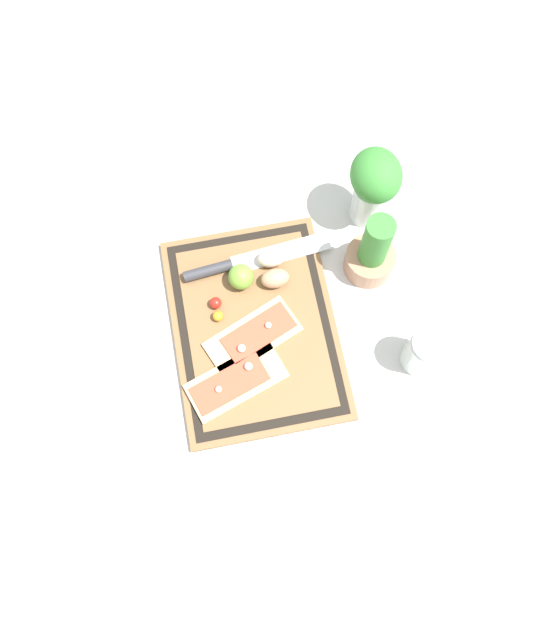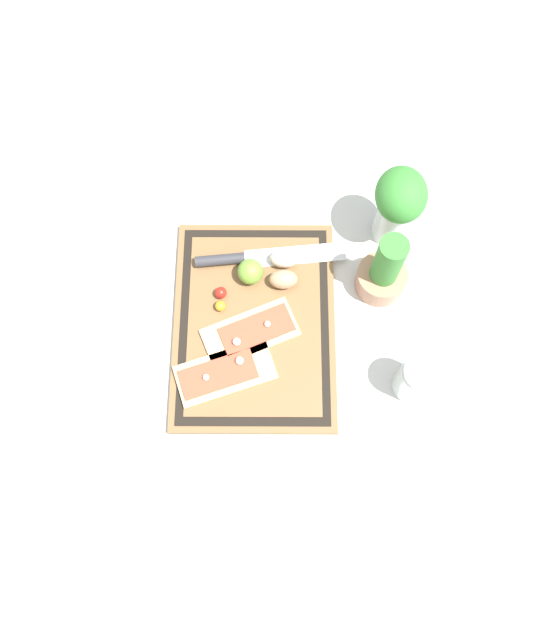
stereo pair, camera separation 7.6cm
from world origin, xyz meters
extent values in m
plane|color=silver|center=(0.00, 0.00, 0.00)|extent=(6.00, 6.00, 0.00)
cube|color=brown|center=(0.00, 0.00, 0.01)|extent=(0.43, 0.32, 0.01)
cube|color=black|center=(0.00, 0.00, 0.01)|extent=(0.41, 0.29, 0.00)
cube|color=brown|center=(0.00, 0.00, 0.02)|extent=(0.37, 0.26, 0.00)
cube|color=#DBBC7F|center=(0.10, -0.05, 0.02)|extent=(0.14, 0.20, 0.01)
cube|color=#D14C33|center=(0.11, -0.07, 0.03)|extent=(0.10, 0.16, 0.00)
sphere|color=silver|center=(0.08, -0.03, 0.03)|extent=(0.02, 0.02, 0.02)
sphere|color=silver|center=(0.11, -0.09, 0.03)|extent=(0.01, 0.01, 0.01)
cube|color=#DBBC7F|center=(0.02, -0.01, 0.02)|extent=(0.15, 0.20, 0.01)
cube|color=#D14C33|center=(0.02, 0.01, 0.03)|extent=(0.11, 0.15, 0.00)
sphere|color=silver|center=(0.04, -0.03, 0.03)|extent=(0.02, 0.02, 0.02)
sphere|color=silver|center=(0.01, 0.03, 0.03)|extent=(0.01, 0.01, 0.01)
cube|color=silver|center=(-0.15, 0.08, 0.02)|extent=(0.06, 0.21, 0.00)
cylinder|color=#38383D|center=(-0.13, -0.07, 0.03)|extent=(0.03, 0.10, 0.02)
ellipsoid|color=tan|center=(-0.08, 0.06, 0.04)|extent=(0.04, 0.06, 0.04)
ellipsoid|color=beige|center=(-0.13, 0.06, 0.04)|extent=(0.04, 0.06, 0.04)
sphere|color=#70A838|center=(-0.10, -0.01, 0.04)|extent=(0.05, 0.05, 0.05)
sphere|color=red|center=(-0.06, -0.07, 0.03)|extent=(0.02, 0.02, 0.02)
sphere|color=gold|center=(-0.03, -0.07, 0.03)|extent=(0.02, 0.02, 0.02)
cylinder|color=#AD7A5B|center=(-0.09, 0.25, 0.03)|extent=(0.10, 0.10, 0.06)
cylinder|color=#388433|center=(-0.09, 0.25, 0.11)|extent=(0.06, 0.06, 0.15)
cylinder|color=silver|center=(0.12, 0.30, 0.05)|extent=(0.07, 0.07, 0.10)
cylinder|color=olive|center=(0.12, 0.30, 0.02)|extent=(0.06, 0.06, 0.03)
cylinder|color=silver|center=(0.12, 0.30, 0.10)|extent=(0.07, 0.07, 0.01)
cylinder|color=silver|center=(-0.21, 0.28, 0.05)|extent=(0.07, 0.07, 0.10)
ellipsoid|color=#388433|center=(-0.21, 0.28, 0.15)|extent=(0.11, 0.10, 0.09)
camera|label=1|loc=(0.38, -0.03, 1.18)|focal=35.00mm
camera|label=2|loc=(0.39, 0.04, 1.18)|focal=35.00mm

